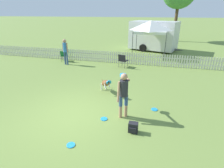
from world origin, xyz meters
TOP-DOWN VIEW (x-y plane):
  - ground_plane at (0.00, 0.00)m, footprint 240.00×240.00m
  - handler_person at (1.73, 0.40)m, footprint 0.48×1.07m
  - leaping_dog at (0.59, 2.10)m, footprint 0.78×1.07m
  - frisbee_near_handler at (2.79, 1.11)m, footprint 0.23×0.23m
  - frisbee_near_dog at (1.14, 0.03)m, footprint 0.23×0.23m
  - frisbee_midfield at (0.63, -1.42)m, footprint 0.23×0.23m
  - backpack_on_grass at (2.20, -0.40)m, footprint 0.29×0.23m
  - picket_fence at (-0.00, 7.05)m, footprint 21.21×0.04m
  - folding_chair_blue_left at (-3.94, 6.54)m, footprint 0.58×0.59m
  - folding_chair_center at (0.55, 6.11)m, footprint 0.65×0.66m
  - canopy_tent_main at (1.99, 9.85)m, footprint 2.47×2.47m
  - spectator_standing at (-3.38, 5.80)m, footprint 0.41×0.27m
  - equipment_trailer at (2.18, 12.42)m, footprint 5.08×3.39m

SIDE VIEW (x-z plane):
  - ground_plane at x=0.00m, z-range 0.00..0.00m
  - frisbee_near_handler at x=2.79m, z-range 0.00..0.02m
  - frisbee_near_dog at x=1.14m, z-range 0.00..0.02m
  - frisbee_midfield at x=0.63m, z-range 0.00..0.02m
  - backpack_on_grass at x=2.20m, z-range 0.00..0.32m
  - picket_fence at x=0.00m, z-range 0.00..0.81m
  - leaping_dog at x=0.59m, z-range 0.07..0.85m
  - folding_chair_blue_left at x=-3.94m, z-range 0.08..0.86m
  - folding_chair_center at x=0.55m, z-range 0.09..0.96m
  - handler_person at x=1.73m, z-range 0.21..1.81m
  - spectator_standing at x=-3.38m, z-range 0.19..1.93m
  - equipment_trailer at x=2.18m, z-range 0.07..2.68m
  - canopy_tent_main at x=1.99m, z-range 0.92..3.73m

